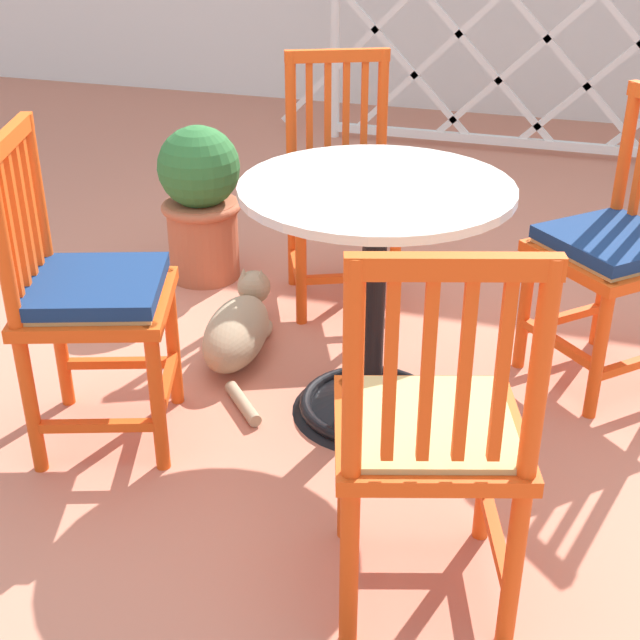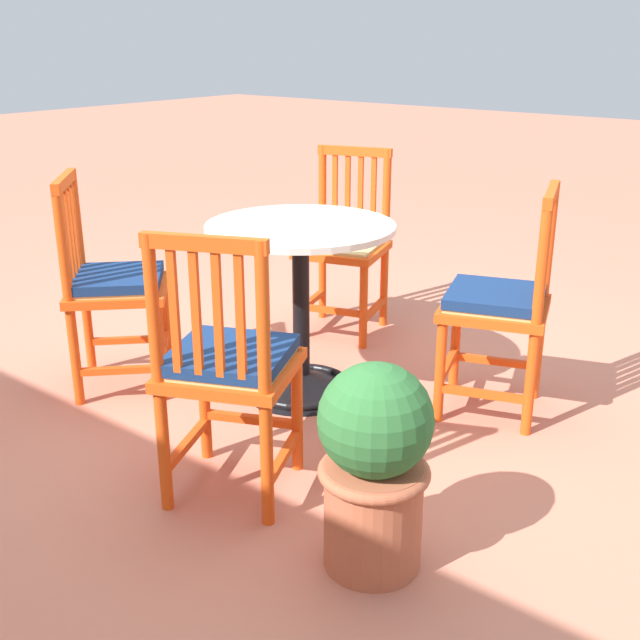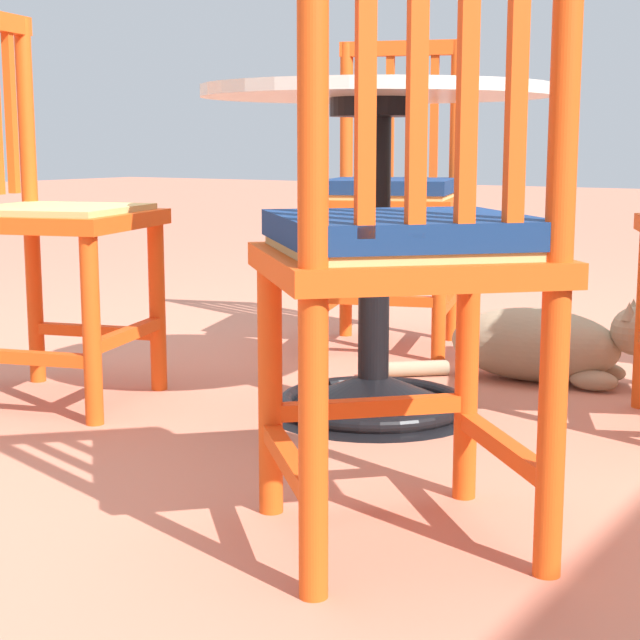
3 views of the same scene
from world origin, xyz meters
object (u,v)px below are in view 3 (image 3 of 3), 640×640
tabby_cat (549,346)px  orange_chair_tucked_in (392,198)px  cafe_table (374,290)px  orange_chair_facing_out (406,255)px  orange_chair_near_fence (46,219)px

tabby_cat → orange_chair_tucked_in: bearing=-109.1°
cafe_table → orange_chair_facing_out: bearing=33.1°
orange_chair_near_fence → orange_chair_facing_out: (0.36, 1.14, 0.01)m
cafe_table → orange_chair_near_fence: bearing=-66.7°
tabby_cat → cafe_table: bearing=-23.1°
cafe_table → orange_chair_tucked_in: bearing=-153.9°
cafe_table → orange_chair_facing_out: size_ratio=0.83×
orange_chair_tucked_in → cafe_table: bearing=26.1°
cafe_table → tabby_cat: cafe_table is taller
cafe_table → orange_chair_facing_out: 0.81m
orange_chair_tucked_in → orange_chair_near_fence: size_ratio=1.00×
orange_chair_near_fence → tabby_cat: size_ratio=1.29×
orange_chair_facing_out → orange_chair_tucked_in: bearing=-150.4°
orange_chair_tucked_in → orange_chair_near_fence: (1.02, -0.36, -0.01)m
orange_chair_tucked_in → orange_chair_facing_out: same height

